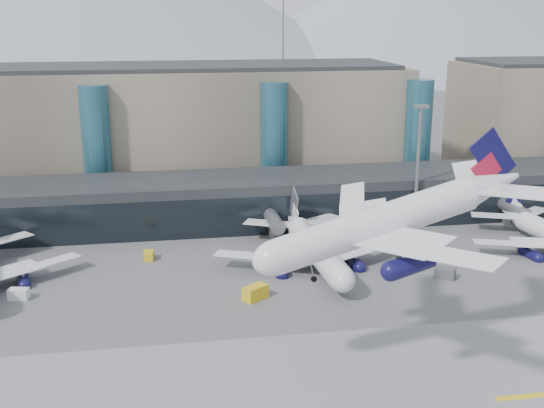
{
  "coord_description": "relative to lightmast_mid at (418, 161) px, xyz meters",
  "views": [
    {
      "loc": [
        -21.28,
        -79.53,
        43.47
      ],
      "look_at": [
        -2.52,
        32.0,
        11.34
      ],
      "focal_mm": 45.0,
      "sensor_mm": 36.0,
      "label": 1
    }
  ],
  "objects": [
    {
      "name": "veh_c",
      "position": [
        -4.69,
        -26.63,
        -13.49
      ],
      "size": [
        3.71,
        3.44,
        1.85
      ],
      "primitive_type": "cube",
      "rotation": [
        0.0,
        0.0,
        -0.67
      ],
      "color": "#48494D",
      "rests_on": "ground"
    },
    {
      "name": "veh_d",
      "position": [
        -6.35,
        -11.57,
        -13.6
      ],
      "size": [
        2.86,
        3.24,
        1.64
      ],
      "primitive_type": "cube",
      "rotation": [
        0.0,
        0.0,
        0.99
      ],
      "color": "silver",
      "rests_on": "ground"
    },
    {
      "name": "veh_b",
      "position": [
        -54.04,
        -9.33,
        -13.65
      ],
      "size": [
        1.9,
        2.82,
        1.54
      ],
      "primitive_type": "cube",
      "rotation": [
        0.0,
        0.0,
        1.47
      ],
      "color": "gold",
      "rests_on": "ground"
    },
    {
      "name": "veh_h",
      "position": [
        -37.54,
        -30.0,
        -13.32
      ],
      "size": [
        4.46,
        4.03,
        2.2
      ],
      "primitive_type": "cube",
      "rotation": [
        0.0,
        0.0,
        0.62
      ],
      "color": "gold",
      "rests_on": "ground"
    },
    {
      "name": "mountain_ridge",
      "position": [
        -14.03,
        332.0,
        31.33
      ],
      "size": [
        910.0,
        400.0,
        110.0
      ],
      "color": "gray",
      "rests_on": "ground"
    },
    {
      "name": "veh_g",
      "position": [
        -22.56,
        -9.9,
        -13.65
      ],
      "size": [
        1.94,
        2.84,
        1.53
      ],
      "primitive_type": "cube",
      "rotation": [
        0.0,
        0.0,
        -1.41
      ],
      "color": "silver",
      "rests_on": "ground"
    },
    {
      "name": "terminal_main",
      "position": [
        -55.0,
        42.0,
        1.03
      ],
      "size": [
        130.0,
        30.0,
        31.0
      ],
      "color": "gray",
      "rests_on": "ground"
    },
    {
      "name": "concourse",
      "position": [
        -30.02,
        9.73,
        -9.45
      ],
      "size": [
        170.0,
        27.0,
        10.0
      ],
      "color": "black",
      "rests_on": "ground"
    },
    {
      "name": "hero_jet",
      "position": [
        -23.41,
        -54.31,
        6.68
      ],
      "size": [
        36.42,
        36.21,
        11.79
      ],
      "rotation": [
        0.0,
        -0.22,
        0.15
      ],
      "color": "silver",
      "rests_on": "ground"
    },
    {
      "name": "veh_a",
      "position": [
        -74.03,
        -23.86,
        -13.56
      ],
      "size": [
        3.33,
        2.26,
        1.72
      ],
      "primitive_type": "cube",
      "rotation": [
        0.0,
        0.0,
        -0.19
      ],
      "color": "silver",
      "rests_on": "ground"
    },
    {
      "name": "lightmast_mid",
      "position": [
        0.0,
        0.0,
        0.0
      ],
      "size": [
        3.0,
        1.2,
        25.6
      ],
      "color": "slate",
      "rests_on": "ground"
    },
    {
      "name": "ground",
      "position": [
        -30.0,
        -48.0,
        -14.42
      ],
      "size": [
        900.0,
        900.0,
        0.0
      ],
      "primitive_type": "plane",
      "color": "#515154",
      "rests_on": "ground"
    },
    {
      "name": "jet_parked_mid",
      "position": [
        -25.2,
        -15.49,
        -9.88
      ],
      "size": [
        37.2,
        36.39,
        11.99
      ],
      "rotation": [
        0.0,
        0.0,
        1.63
      ],
      "color": "silver",
      "rests_on": "ground"
    },
    {
      "name": "teal_towers",
      "position": [
        -44.99,
        26.01,
        -0.41
      ],
      "size": [
        116.4,
        19.4,
        46.0
      ],
      "color": "#285E70",
      "rests_on": "ground"
    }
  ]
}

